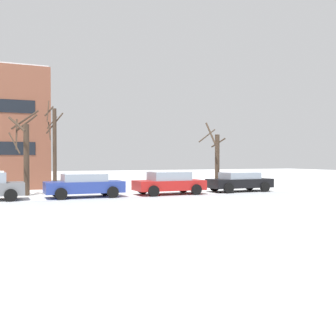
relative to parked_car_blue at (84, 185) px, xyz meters
name	(u,v)px	position (x,y,z in m)	size (l,w,h in m)	color
ground_plane	(33,224)	(-3.21, -8.47, -0.71)	(120.00, 120.00, 0.00)	white
road_surface	(28,212)	(-3.21, -5.16, -0.71)	(80.00, 8.62, 0.00)	#B7BCC4
parked_car_blue	(84,185)	(0.00, 0.00, 0.00)	(4.30, 2.05, 1.38)	#283D93
parked_car_red	(169,182)	(5.11, -0.05, 0.02)	(4.24, 2.12, 1.43)	red
parked_car_black	(240,181)	(10.21, 0.14, -0.02)	(4.28, 2.01, 1.32)	black
tree_far_mid	(25,153)	(-2.98, 2.48, 1.76)	(1.77, 1.86, 5.15)	#423326
tree_far_right	(216,159)	(9.84, 2.57, 1.46)	(2.01, 1.93, 4.76)	#423326
tree_far_left	(54,147)	(-1.16, 4.02, 2.21)	(1.26, 1.02, 5.91)	#423326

